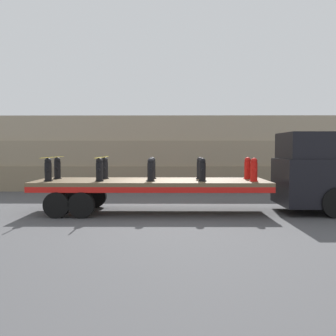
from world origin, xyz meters
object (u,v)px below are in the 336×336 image
(truck_cab, at_px, (313,173))
(fire_hydrant_black_near_1, at_px, (99,170))
(flatbed_trailer, at_px, (135,186))
(fire_hydrant_black_far_0, at_px, (57,168))
(fire_hydrant_black_far_2, at_px, (152,168))
(fire_hydrant_black_near_0, at_px, (48,170))
(fire_hydrant_black_near_3, at_px, (202,170))
(fire_hydrant_red_near_4, at_px, (254,170))
(fire_hydrant_red_far_4, at_px, (248,168))
(fire_hydrant_black_near_2, at_px, (151,170))
(fire_hydrant_black_far_1, at_px, (105,168))
(fire_hydrant_black_far_3, at_px, (200,168))

(truck_cab, distance_m, fire_hydrant_black_near_1, 8.03)
(flatbed_trailer, bearing_deg, fire_hydrant_black_far_0, 169.79)
(truck_cab, xyz_separation_m, fire_hydrant_black_far_2, (-6.13, 0.56, 0.16))
(truck_cab, xyz_separation_m, fire_hydrant_black_near_0, (-9.88, -0.56, 0.16))
(fire_hydrant_black_near_3, height_order, fire_hydrant_red_near_4, same)
(flatbed_trailer, xyz_separation_m, fire_hydrant_black_near_0, (-3.11, -0.56, 0.66))
(fire_hydrant_black_near_0, xyz_separation_m, fire_hydrant_black_near_1, (1.88, 0.00, 0.00))
(flatbed_trailer, xyz_separation_m, fire_hydrant_black_far_0, (-3.11, 0.56, 0.66))
(fire_hydrant_black_far_0, height_order, fire_hydrant_red_near_4, same)
(fire_hydrant_black_far_0, height_order, fire_hydrant_black_near_3, same)
(truck_cab, height_order, fire_hydrant_black_far_0, truck_cab)
(truck_cab, relative_size, fire_hydrant_black_near_3, 3.52)
(truck_cab, height_order, fire_hydrant_red_far_4, truck_cab)
(fire_hydrant_black_near_0, distance_m, fire_hydrant_black_near_1, 1.88)
(fire_hydrant_black_far_2, height_order, fire_hydrant_red_near_4, same)
(fire_hydrant_black_near_1, relative_size, fire_hydrant_black_far_2, 1.00)
(fire_hydrant_red_near_4, bearing_deg, fire_hydrant_black_far_0, 171.51)
(fire_hydrant_black_far_0, height_order, fire_hydrant_black_near_2, same)
(fire_hydrant_black_near_0, relative_size, fire_hydrant_black_far_2, 1.00)
(fire_hydrant_black_far_1, distance_m, fire_hydrant_black_near_3, 3.92)
(fire_hydrant_black_near_0, height_order, fire_hydrant_red_near_4, same)
(truck_cab, bearing_deg, fire_hydrant_black_near_2, -174.77)
(fire_hydrant_black_near_0, xyz_separation_m, fire_hydrant_black_far_2, (3.75, 1.12, 0.00))
(fire_hydrant_black_near_1, xyz_separation_m, fire_hydrant_black_near_3, (3.75, 0.00, 0.00))
(fire_hydrant_black_far_3, height_order, fire_hydrant_red_far_4, same)
(fire_hydrant_black_near_0, bearing_deg, fire_hydrant_black_far_2, 16.63)
(fire_hydrant_black_near_3, bearing_deg, fire_hydrant_black_near_2, 180.00)
(flatbed_trailer, distance_m, fire_hydrant_black_far_0, 3.23)
(fire_hydrant_black_near_1, bearing_deg, fire_hydrant_black_near_3, 0.00)
(fire_hydrant_black_near_0, distance_m, fire_hydrant_black_far_0, 1.12)
(truck_cab, xyz_separation_m, fire_hydrant_red_far_4, (-2.37, 0.56, 0.16))
(fire_hydrant_black_near_1, height_order, fire_hydrant_red_far_4, same)
(flatbed_trailer, distance_m, fire_hydrant_black_near_1, 1.51)
(fire_hydrant_black_far_0, bearing_deg, truck_cab, -3.25)
(fire_hydrant_black_near_0, height_order, fire_hydrant_black_far_0, same)
(fire_hydrant_black_near_2, xyz_separation_m, fire_hydrant_red_near_4, (3.75, 0.00, 0.00))
(fire_hydrant_black_near_1, distance_m, fire_hydrant_black_near_3, 3.75)
(truck_cab, relative_size, fire_hydrant_red_near_4, 3.52)
(fire_hydrant_black_far_0, height_order, fire_hydrant_black_far_3, same)
(truck_cab, height_order, fire_hydrant_black_near_1, truck_cab)
(fire_hydrant_black_near_0, distance_m, fire_hydrant_black_near_3, 5.63)
(fire_hydrant_black_far_2, relative_size, fire_hydrant_black_far_3, 1.00)
(flatbed_trailer, xyz_separation_m, fire_hydrant_black_near_1, (-1.24, -0.56, 0.66))
(truck_cab, height_order, fire_hydrant_black_near_2, truck_cab)
(fire_hydrant_black_far_2, relative_size, fire_hydrant_black_near_3, 1.00)
(fire_hydrant_black_near_2, xyz_separation_m, fire_hydrant_black_far_3, (1.88, 1.12, 0.00))
(fire_hydrant_black_near_0, height_order, fire_hydrant_black_near_3, same)
(fire_hydrant_black_far_1, xyz_separation_m, fire_hydrant_black_far_3, (3.75, 0.00, 0.00))
(flatbed_trailer, distance_m, fire_hydrant_black_near_3, 2.66)
(fire_hydrant_black_far_1, height_order, fire_hydrant_black_far_2, same)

